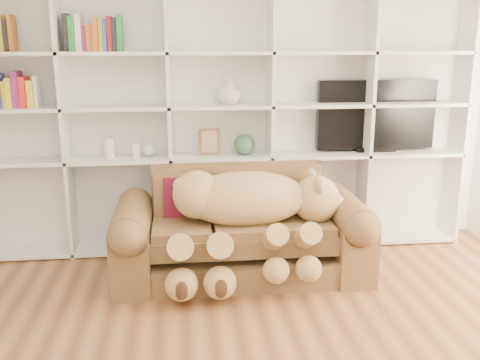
{
  "coord_description": "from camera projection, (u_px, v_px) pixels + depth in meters",
  "views": [
    {
      "loc": [
        -0.35,
        -2.33,
        1.85
      ],
      "look_at": [
        0.1,
        1.63,
        0.81
      ],
      "focal_mm": 40.0,
      "sensor_mm": 36.0,
      "label": 1
    }
  ],
  "objects": [
    {
      "name": "wall_back",
      "position": [
        219.0,
        98.0,
        4.81
      ],
      "size": [
        5.0,
        0.02,
        2.7
      ],
      "primitive_type": "cube",
      "color": "white",
      "rests_on": "floor"
    },
    {
      "name": "bookshelf",
      "position": [
        192.0,
        105.0,
        4.66
      ],
      "size": [
        4.43,
        0.35,
        2.4
      ],
      "color": "white",
      "rests_on": "floor"
    },
    {
      "name": "sofa",
      "position": [
        241.0,
        236.0,
        4.33
      ],
      "size": [
        2.01,
        0.87,
        0.84
      ],
      "color": "brown",
      "rests_on": "floor"
    },
    {
      "name": "teddy_bear",
      "position": [
        248.0,
        211.0,
        4.1
      ],
      "size": [
        1.45,
        0.81,
        0.84
      ],
      "rotation": [
        0.0,
        0.0,
        -0.1
      ],
      "color": "tan",
      "rests_on": "sofa"
    },
    {
      "name": "throw_pillow",
      "position": [
        185.0,
        199.0,
        4.34
      ],
      "size": [
        0.35,
        0.2,
        0.37
      ],
      "primitive_type": "cube",
      "rotation": [
        -0.24,
        0.0,
        0.0
      ],
      "color": "maroon",
      "rests_on": "sofa"
    },
    {
      "name": "gift_box",
      "position": [
        355.0,
        258.0,
        4.43
      ],
      "size": [
        0.34,
        0.33,
        0.21
      ],
      "primitive_type": "cube",
      "rotation": [
        0.0,
        0.0,
        -0.42
      ],
      "color": "#B22617",
      "rests_on": "floor"
    },
    {
      "name": "tv",
      "position": [
        376.0,
        116.0,
        4.87
      ],
      "size": [
        1.09,
        0.18,
        0.65
      ],
      "color": "black",
      "rests_on": "bookshelf"
    },
    {
      "name": "picture_frame",
      "position": [
        209.0,
        141.0,
        4.7
      ],
      "size": [
        0.19,
        0.06,
        0.23
      ],
      "primitive_type": "cube",
      "rotation": [
        0.0,
        0.0,
        0.16
      ],
      "color": "brown",
      "rests_on": "bookshelf"
    },
    {
      "name": "green_vase",
      "position": [
        244.0,
        144.0,
        4.75
      ],
      "size": [
        0.19,
        0.19,
        0.19
      ],
      "primitive_type": "sphere",
      "color": "#305D3B",
      "rests_on": "bookshelf"
    },
    {
      "name": "figurine_tall",
      "position": [
        109.0,
        148.0,
        4.62
      ],
      "size": [
        0.12,
        0.12,
        0.18
      ],
      "primitive_type": "cylinder",
      "rotation": [
        0.0,
        0.0,
        -0.4
      ],
      "color": "silver",
      "rests_on": "bookshelf"
    },
    {
      "name": "figurine_short",
      "position": [
        136.0,
        150.0,
        4.65
      ],
      "size": [
        0.1,
        0.1,
        0.13
      ],
      "primitive_type": "cylinder",
      "rotation": [
        0.0,
        0.0,
        0.39
      ],
      "color": "silver",
      "rests_on": "bookshelf"
    },
    {
      "name": "snow_globe",
      "position": [
        149.0,
        150.0,
        4.66
      ],
      "size": [
        0.11,
        0.11,
        0.11
      ],
      "primitive_type": "sphere",
      "color": "silver",
      "rests_on": "bookshelf"
    },
    {
      "name": "shelf_vase",
      "position": [
        229.0,
        92.0,
        4.61
      ],
      "size": [
        0.23,
        0.23,
        0.22
      ],
      "primitive_type": "imported",
      "rotation": [
        0.0,
        0.0,
        -0.12
      ],
      "color": "beige",
      "rests_on": "bookshelf"
    }
  ]
}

